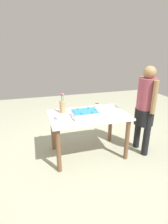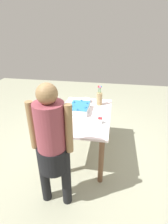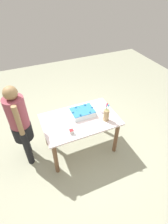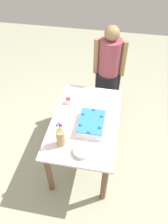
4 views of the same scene
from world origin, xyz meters
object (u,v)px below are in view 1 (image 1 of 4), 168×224
flower_vase (63,106)px  sheet_cake (85,114)px  person_standing (145,105)px  fruit_bowl (61,117)px  cake_knife (119,114)px  serving_plate_with_slice (97,107)px

flower_vase → sheet_cake: bearing=-42.7°
flower_vase → person_standing: bearing=-15.5°
sheet_cake → fruit_bowl: size_ratio=2.11×
cake_knife → fruit_bowl: bearing=-58.4°
fruit_bowl → person_standing: size_ratio=0.12×
sheet_cake → serving_plate_with_slice: sheet_cake is taller
flower_vase → person_standing: size_ratio=0.22×
sheet_cake → serving_plate_with_slice: 0.48m
sheet_cake → flower_vase: size_ratio=1.20×
serving_plate_with_slice → cake_knife: serving_plate_with_slice is taller
serving_plate_with_slice → fruit_bowl: 0.77m
serving_plate_with_slice → person_standing: size_ratio=0.15×
cake_knife → person_standing: 0.47m
sheet_cake → serving_plate_with_slice: size_ratio=1.78×
cake_knife → flower_vase: bearing=-73.9°
serving_plate_with_slice → person_standing: bearing=-32.6°
serving_plate_with_slice → flower_vase: size_ratio=0.67×
serving_plate_with_slice → cake_knife: size_ratio=1.05×
cake_knife → flower_vase: flower_vase is taller
sheet_cake → cake_knife: bearing=-5.6°
sheet_cake → person_standing: size_ratio=0.26×
cake_knife → person_standing: (0.45, -0.03, 0.12)m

